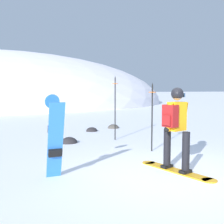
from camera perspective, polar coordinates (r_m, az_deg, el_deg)
ground_plane at (r=5.69m, az=12.30°, el=-12.60°), size 300.00×300.00×0.00m
snowboarder_main at (r=5.77m, az=12.87°, el=-3.01°), size 0.68×1.79×1.71m
spare_snowboard at (r=5.26m, az=-11.58°, el=-4.98°), size 0.28×0.53×1.59m
piste_marker_near at (r=7.58m, az=8.20°, el=-0.03°), size 0.20×0.20×1.86m
piste_marker_far at (r=9.20m, az=0.64°, el=1.72°), size 0.20×0.20×2.12m
rock_dark at (r=12.04m, az=0.27°, el=-3.34°), size 0.50×0.43×0.35m
rock_mid at (r=11.21m, az=-4.17°, el=-3.95°), size 0.46×0.39×0.32m
rock_small at (r=8.88m, az=-8.79°, el=-6.28°), size 0.54×0.46×0.37m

